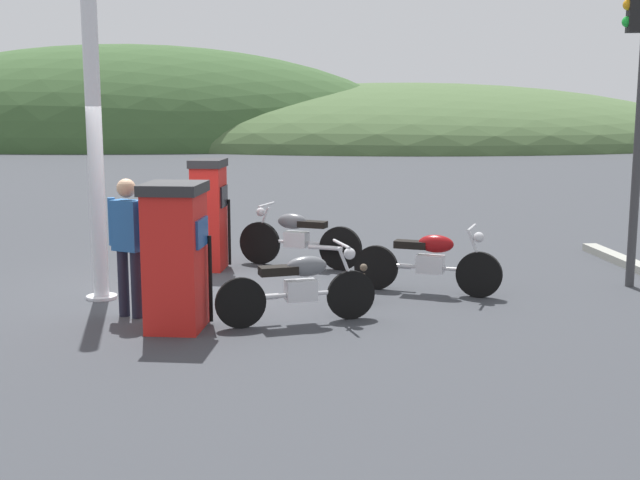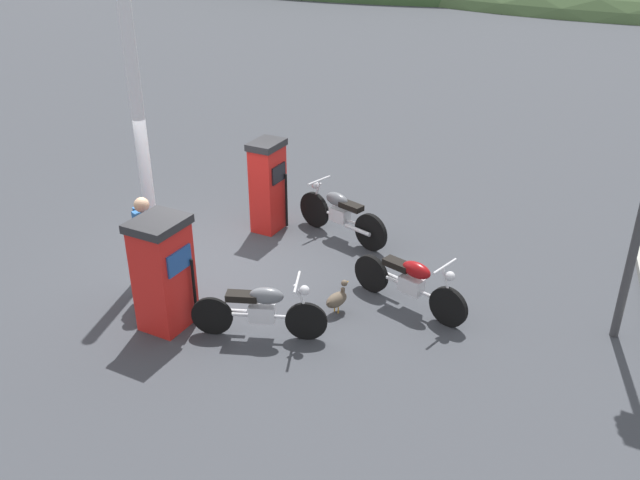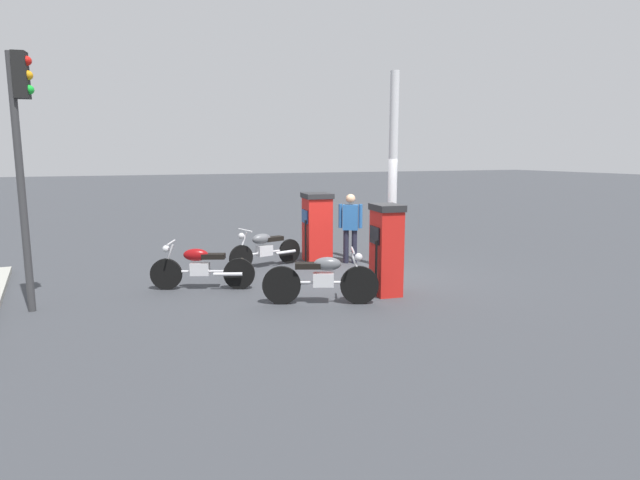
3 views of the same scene
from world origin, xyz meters
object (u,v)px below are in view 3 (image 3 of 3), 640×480
Objects in this scene: fuel_pump_near at (317,227)px; fuel_pump_far at (386,249)px; motorcycle_near_pump at (265,247)px; attendant_person at (350,224)px; wandering_duck at (243,268)px; roadside_traffic_light at (22,140)px; motorcycle_extra at (201,267)px; motorcycle_far_pump at (322,278)px; canopy_support_pole at (393,176)px.

fuel_pump_near is 3.39m from fuel_pump_far.
motorcycle_near_pump is at bearing 8.52° from fuel_pump_near.
motorcycle_near_pump is at bearing -9.30° from attendant_person.
roadside_traffic_light is (3.79, 0.90, 2.60)m from wandering_duck.
fuel_pump_far is 3.58m from motorcycle_extra.
attendant_person reaches higher than wandering_duck.
roadside_traffic_light reaches higher than attendant_person.
fuel_pump_near is at bearing -110.94° from motorcycle_far_pump.
fuel_pump_near is at bearing -40.17° from attendant_person.
fuel_pump_far is (0.00, 3.39, 0.01)m from fuel_pump_near.
wandering_duck is at bearing -71.13° from motorcycle_far_pump.
fuel_pump_near is 0.85m from attendant_person.
motorcycle_far_pump is at bearing 38.41° from canopy_support_pole.
motorcycle_far_pump is 1.15× the size of attendant_person.
fuel_pump_near is 3.80m from motorcycle_far_pump.
motorcycle_extra is 0.44× the size of canopy_support_pole.
fuel_pump_far reaches higher than wandering_duck.
motorcycle_far_pump reaches higher than motorcycle_near_pump.
motorcycle_extra is (1.73, 1.49, -0.02)m from motorcycle_near_pump.
roadside_traffic_light is (6.59, 1.53, 1.87)m from attendant_person.
roadside_traffic_light is at bearing 13.07° from attendant_person.
motorcycle_near_pump is 0.97× the size of motorcycle_far_pump.
attendant_person is at bearing 139.83° from fuel_pump_near.
motorcycle_near_pump is 1.26m from wandering_duck.
fuel_pump_near is 0.40× the size of roadside_traffic_light.
canopy_support_pole is (-3.38, 0.32, 1.89)m from wandering_duck.
wandering_duck is 4.68m from roadside_traffic_light.
fuel_pump_near is at bearing -171.48° from motorcycle_near_pump.
canopy_support_pole is at bearing -177.32° from motorcycle_extra.
attendant_person is (-2.04, 0.33, 0.49)m from motorcycle_near_pump.
wandering_duck is at bearing -5.34° from canopy_support_pole.
canopy_support_pole reaches higher than roadside_traffic_light.
motorcycle_extra is at bearing -46.02° from motorcycle_far_pump.
motorcycle_far_pump is 0.46× the size of roadside_traffic_light.
roadside_traffic_light is (4.55, 1.86, 2.37)m from motorcycle_near_pump.
motorcycle_far_pump reaches higher than wandering_duck.
wandering_duck is 0.11× the size of canopy_support_pole.
fuel_pump_far is 0.39× the size of canopy_support_pole.
attendant_person is at bearing -58.63° from canopy_support_pole.
motorcycle_extra is at bearing 28.23° from wandering_duck.
motorcycle_extra is 1.12m from wandering_duck.
fuel_pump_far reaches higher than attendant_person.
motorcycle_near_pump is at bearing -66.37° from fuel_pump_far.
fuel_pump_far is at bearing -174.07° from motorcycle_far_pump.
fuel_pump_near is 1.46m from motorcycle_near_pump.
motorcycle_far_pump is (-0.04, 3.32, -0.00)m from motorcycle_near_pump.
motorcycle_far_pump is at bearing 90.71° from motorcycle_near_pump.
motorcycle_far_pump is at bearing 108.87° from wandering_duck.
roadside_traffic_light is at bearing -17.65° from motorcycle_far_pump.
fuel_pump_near is 3.45× the size of wandering_duck.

